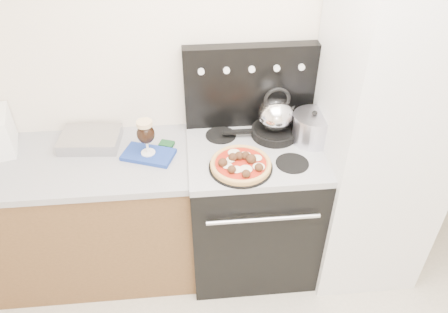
{
  "coord_description": "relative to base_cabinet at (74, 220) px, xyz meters",
  "views": [
    {
      "loc": [
        -0.28,
        -0.77,
        2.39
      ],
      "look_at": [
        -0.11,
        1.05,
        0.98
      ],
      "focal_mm": 35.0,
      "sensor_mm": 36.0,
      "label": 1
    }
  ],
  "objects": [
    {
      "name": "countertop",
      "position": [
        0.0,
        0.0,
        0.45
      ],
      "size": [
        1.48,
        0.63,
        0.04
      ],
      "primitive_type": "cube",
      "color": "#A1A1A7",
      "rests_on": "base_cabinet"
    },
    {
      "name": "base_cabinet",
      "position": [
        0.0,
        0.0,
        0.0
      ],
      "size": [
        1.45,
        0.6,
        0.86
      ],
      "primitive_type": "cube",
      "color": "brown",
      "rests_on": "ground"
    },
    {
      "name": "beer_glass",
      "position": [
        0.51,
        -0.01,
        0.6
      ],
      "size": [
        0.11,
        0.11,
        0.21
      ],
      "primitive_type": null,
      "rotation": [
        0.0,
        0.0,
        -0.13
      ],
      "color": "black",
      "rests_on": "oven_mitt"
    },
    {
      "name": "skillet",
      "position": [
        1.24,
        0.1,
        0.51
      ],
      "size": [
        0.27,
        0.27,
        0.05
      ],
      "primitive_type": "cylinder",
      "rotation": [
        0.0,
        0.0,
        -0.01
      ],
      "color": "black",
      "rests_on": "cooktop"
    },
    {
      "name": "backguard",
      "position": [
        1.1,
        0.25,
        0.74
      ],
      "size": [
        0.76,
        0.08,
        0.5
      ],
      "primitive_type": "cube",
      "color": "black",
      "rests_on": "cooktop"
    },
    {
      "name": "pizza_pan",
      "position": [
        1.0,
        -0.19,
        0.5
      ],
      "size": [
        0.35,
        0.35,
        0.01
      ],
      "primitive_type": "cylinder",
      "rotation": [
        0.0,
        0.0,
        0.02
      ],
      "color": "black",
      "rests_on": "cooktop"
    },
    {
      "name": "room_shell",
      "position": [
        1.02,
        -0.91,
        0.82
      ],
      "size": [
        3.52,
        3.01,
        2.52
      ],
      "color": "beige",
      "rests_on": "ground"
    },
    {
      "name": "fridge",
      "position": [
        1.8,
        -0.05,
        0.52
      ],
      "size": [
        0.64,
        0.68,
        1.9
      ],
      "primitive_type": "cube",
      "color": "silver",
      "rests_on": "ground"
    },
    {
      "name": "foil_sheet",
      "position": [
        0.17,
        0.14,
        0.5
      ],
      "size": [
        0.35,
        0.27,
        0.07
      ],
      "primitive_type": "cube",
      "rotation": [
        0.0,
        0.0,
        -0.08
      ],
      "color": "silver",
      "rests_on": "countertop"
    },
    {
      "name": "cooktop",
      "position": [
        1.1,
        -0.02,
        0.47
      ],
      "size": [
        0.76,
        0.65,
        0.04
      ],
      "primitive_type": "cube",
      "color": "#ADADB2",
      "rests_on": "stove_body"
    },
    {
      "name": "tea_kettle",
      "position": [
        1.24,
        0.1,
        0.65
      ],
      "size": [
        0.21,
        0.21,
        0.22
      ],
      "primitive_type": null,
      "rotation": [
        0.0,
        0.0,
        0.06
      ],
      "color": "silver",
      "rests_on": "skillet"
    },
    {
      "name": "stove_body",
      "position": [
        1.1,
        -0.02,
        0.01
      ],
      "size": [
        0.76,
        0.65,
        0.88
      ],
      "primitive_type": "cube",
      "color": "black",
      "rests_on": "ground"
    },
    {
      "name": "oven_mitt",
      "position": [
        0.51,
        -0.01,
        0.48
      ],
      "size": [
        0.32,
        0.25,
        0.02
      ],
      "primitive_type": "cube",
      "rotation": [
        0.0,
        0.0,
        -0.36
      ],
      "color": "navy",
      "rests_on": "countertop"
    },
    {
      "name": "stock_pot",
      "position": [
        1.44,
        0.03,
        0.57
      ],
      "size": [
        0.24,
        0.24,
        0.16
      ],
      "primitive_type": "cylinder",
      "rotation": [
        0.0,
        0.0,
        0.09
      ],
      "color": "silver",
      "rests_on": "cooktop"
    },
    {
      "name": "pizza",
      "position": [
        1.0,
        -0.19,
        0.52
      ],
      "size": [
        0.41,
        0.41,
        0.05
      ],
      "primitive_type": null,
      "rotation": [
        0.0,
        0.0,
        0.31
      ],
      "color": "#BF883D",
      "rests_on": "pizza_pan"
    }
  ]
}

